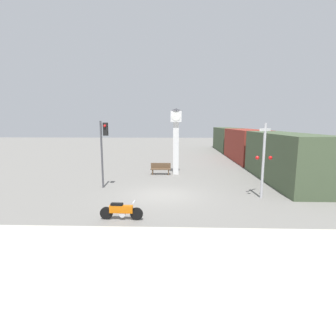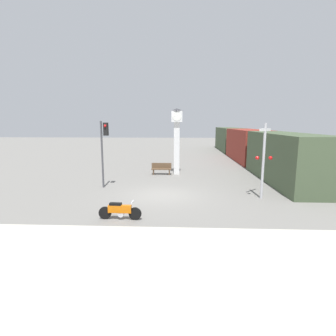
% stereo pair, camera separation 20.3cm
% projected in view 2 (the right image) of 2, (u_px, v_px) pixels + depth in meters
% --- Properties ---
extents(ground_plane, '(120.00, 120.00, 0.00)m').
position_uv_depth(ground_plane, '(163.00, 195.00, 15.03)').
color(ground_plane, slate).
extents(sidewalk_strip, '(36.00, 6.00, 0.10)m').
position_uv_depth(sidewalk_strip, '(143.00, 271.00, 7.25)').
color(sidewalk_strip, '#BCB7A8').
rests_on(sidewalk_strip, ground_plane).
extents(motorcycle, '(1.86, 0.40, 0.82)m').
position_uv_depth(motorcycle, '(120.00, 211.00, 11.20)').
color(motorcycle, black).
rests_on(motorcycle, ground_plane).
extents(clock_tower, '(1.02, 1.02, 5.23)m').
position_uv_depth(clock_tower, '(177.00, 132.00, 20.70)').
color(clock_tower, white).
rests_on(clock_tower, ground_plane).
extents(freight_train, '(2.80, 31.62, 3.40)m').
position_uv_depth(freight_train, '(247.00, 145.00, 28.90)').
color(freight_train, '#425138').
rests_on(freight_train, ground_plane).
extents(traffic_light, '(0.50, 0.35, 4.22)m').
position_uv_depth(traffic_light, '(104.00, 142.00, 16.38)').
color(traffic_light, '#47474C').
rests_on(traffic_light, ground_plane).
extents(railroad_crossing_signal, '(0.90, 0.82, 4.09)m').
position_uv_depth(railroad_crossing_signal, '(264.00, 158.00, 14.06)').
color(railroad_crossing_signal, '#B7B7BC').
rests_on(railroad_crossing_signal, ground_plane).
extents(bench, '(1.60, 0.44, 0.92)m').
position_uv_depth(bench, '(161.00, 168.00, 21.05)').
color(bench, brown).
rests_on(bench, ground_plane).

